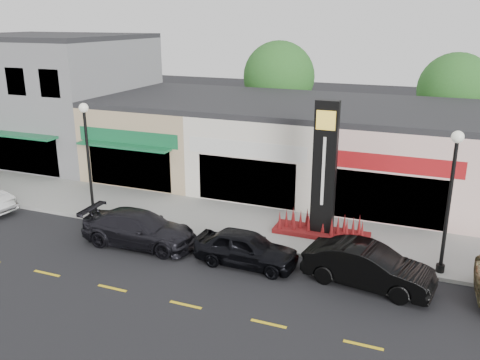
{
  "coord_description": "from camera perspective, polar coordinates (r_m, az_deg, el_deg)",
  "views": [
    {
      "loc": [
        7.41,
        -16.42,
        9.38
      ],
      "look_at": [
        -0.81,
        4.0,
        2.31
      ],
      "focal_mm": 38.0,
      "sensor_mm": 36.0,
      "label": 1
    }
  ],
  "objects": [
    {
      "name": "building_grey_2story",
      "position": [
        38.1,
        -20.44,
        8.8
      ],
      "size": [
        12.0,
        10.95,
        8.3
      ],
      "color": "slate",
      "rests_on": "ground"
    },
    {
      "name": "car_black_conv",
      "position": [
        19.24,
        14.19,
        -9.38
      ],
      "size": [
        2.3,
        4.86,
        1.54
      ],
      "primitive_type": "imported",
      "rotation": [
        0.0,
        0.0,
        1.42
      ],
      "color": "black",
      "rests_on": "ground"
    },
    {
      "name": "pylon_sign",
      "position": [
        22.25,
        9.34,
        -1.07
      ],
      "size": [
        4.2,
        1.3,
        6.0
      ],
      "color": "#5E1010",
      "rests_on": "sidewalk"
    },
    {
      "name": "car_black_sedan",
      "position": [
        20.18,
        0.68,
        -7.66
      ],
      "size": [
        1.75,
        4.19,
        1.42
      ],
      "primitive_type": "imported",
      "rotation": [
        0.0,
        0.0,
        1.55
      ],
      "color": "black",
      "rests_on": "ground"
    },
    {
      "name": "sidewalk",
      "position": [
        23.94,
        2.13,
        -5.09
      ],
      "size": [
        52.0,
        4.3,
        0.15
      ],
      "primitive_type": "cube",
      "color": "gray",
      "rests_on": "ground"
    },
    {
      "name": "shop_cream",
      "position": [
        30.1,
        4.12,
        4.34
      ],
      "size": [
        7.0,
        10.01,
        4.8
      ],
      "color": "silver",
      "rests_on": "ground"
    },
    {
      "name": "shop_beige",
      "position": [
        32.85,
        -7.63,
        5.38
      ],
      "size": [
        7.0,
        10.85,
        4.8
      ],
      "color": "tan",
      "rests_on": "ground"
    },
    {
      "name": "tree_rear_west",
      "position": [
        37.92,
        4.38,
        11.45
      ],
      "size": [
        5.2,
        5.2,
        7.83
      ],
      "color": "#382619",
      "rests_on": "ground"
    },
    {
      "name": "lamp_east_near",
      "position": [
        19.83,
        22.58,
        -0.94
      ],
      "size": [
        0.44,
        0.44,
        5.47
      ],
      "color": "black",
      "rests_on": "sidewalk"
    },
    {
      "name": "lamp_west_near",
      "position": [
        25.11,
        -16.76,
        3.43
      ],
      "size": [
        0.44,
        0.44,
        5.47
      ],
      "color": "black",
      "rests_on": "sidewalk"
    },
    {
      "name": "curb",
      "position": [
        22.01,
        0.12,
        -7.21
      ],
      "size": [
        52.0,
        0.2,
        0.15
      ],
      "primitive_type": "cube",
      "color": "gray",
      "rests_on": "ground"
    },
    {
      "name": "tree_rear_mid",
      "position": [
        36.2,
        23.01,
        9.28
      ],
      "size": [
        4.8,
        4.8,
        7.29
      ],
      "color": "#382619",
      "rests_on": "ground"
    },
    {
      "name": "ground",
      "position": [
        20.31,
        -2.12,
        -9.72
      ],
      "size": [
        120.0,
        120.0,
        0.0
      ],
      "primitive_type": "plane",
      "color": "black",
      "rests_on": "ground"
    },
    {
      "name": "car_dark_sedan",
      "position": [
        22.28,
        -11.23,
        -5.39
      ],
      "size": [
        2.22,
        5.15,
        1.48
      ],
      "primitive_type": "imported",
      "rotation": [
        0.0,
        0.0,
        1.6
      ],
      "color": "black",
      "rests_on": "ground"
    },
    {
      "name": "shop_pink_w",
      "position": [
        28.82,
        17.49,
        2.94
      ],
      "size": [
        7.0,
        10.01,
        4.8
      ],
      "color": "beige",
      "rests_on": "ground"
    }
  ]
}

